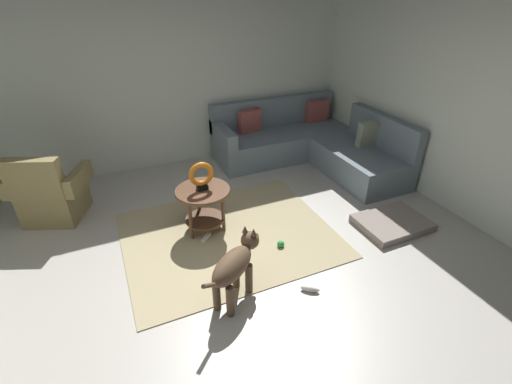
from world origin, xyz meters
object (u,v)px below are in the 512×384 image
at_px(torus_sculpture, 201,176).
at_px(dog_toy_rope, 206,237).
at_px(armchair, 51,195).
at_px(dog_toy_ball, 281,244).
at_px(sectional_couch, 309,145).
at_px(dog_bed_mat, 392,223).
at_px(side_table, 203,199).
at_px(dog_toy_bone, 310,289).
at_px(dog, 235,265).

height_order(torus_sculpture, dog_toy_rope, torus_sculpture).
height_order(armchair, dog_toy_rope, armchair).
bearing_deg(dog_toy_rope, dog_toy_ball, -33.29).
bearing_deg(armchair, dog_toy_ball, -13.70).
height_order(sectional_couch, dog_bed_mat, sectional_couch).
height_order(side_table, dog_toy_ball, side_table).
height_order(dog_toy_rope, dog_toy_bone, dog_toy_bone).
xyz_separation_m(side_table, dog, (-0.05, -1.11, -0.04)).
bearing_deg(side_table, sectional_couch, 28.47).
xyz_separation_m(armchair, dog_toy_ball, (2.24, -1.61, -0.28)).
distance_m(sectional_couch, dog_toy_ball, 2.25).
height_order(side_table, dog_toy_rope, side_table).
height_order(dog, dog_toy_bone, dog).
distance_m(dog_toy_ball, dog_toy_rope, 0.84).
relative_size(torus_sculpture, dog_toy_rope, 2.23).
height_order(dog, dog_toy_ball, dog).
height_order(armchair, dog_toy_ball, armchair).
relative_size(dog_toy_ball, dog_toy_bone, 0.44).
height_order(side_table, dog_bed_mat, side_table).
xyz_separation_m(armchair, side_table, (1.58, -0.97, 0.09)).
height_order(armchair, side_table, armchair).
height_order(dog_toy_ball, dog_toy_bone, dog_toy_ball).
bearing_deg(dog_bed_mat, sectional_couch, 89.64).
relative_size(dog_toy_rope, dog_toy_bone, 0.81).
bearing_deg(sectional_couch, armchair, -177.79).
height_order(side_table, dog, dog).
bearing_deg(dog_bed_mat, armchair, 153.64).
xyz_separation_m(side_table, dog_bed_mat, (2.04, -0.82, -0.37)).
bearing_deg(dog_toy_bone, side_table, 114.31).
bearing_deg(torus_sculpture, sectional_couch, 28.47).
height_order(side_table, dog_toy_bone, side_table).
xyz_separation_m(torus_sculpture, dog_toy_bone, (0.60, -1.33, -0.68)).
relative_size(dog_bed_mat, dog_toy_ball, 10.10).
xyz_separation_m(dog_toy_rope, dog_toy_bone, (0.65, -1.15, 0.00)).
xyz_separation_m(sectional_couch, dog_toy_ball, (-1.40, -1.75, -0.25)).
bearing_deg(dog_bed_mat, dog, -172.08).
bearing_deg(dog_toy_ball, side_table, 135.43).
relative_size(torus_sculpture, dog_toy_bone, 1.81).
height_order(sectional_couch, dog_toy_ball, sectional_couch).
bearing_deg(dog_bed_mat, dog_toy_bone, -160.52).
xyz_separation_m(dog, dog_toy_rope, (0.00, 0.93, -0.35)).
bearing_deg(dog_toy_rope, side_table, 73.98).
xyz_separation_m(armchair, dog_toy_rope, (1.53, -1.15, -0.30)).
bearing_deg(dog_toy_rope, armchair, 143.12).
xyz_separation_m(torus_sculpture, dog_bed_mat, (2.04, -0.82, -0.67)).
bearing_deg(sectional_couch, dog_toy_ball, -128.57).
height_order(dog_toy_ball, dog_toy_rope, dog_toy_ball).
xyz_separation_m(dog, dog_toy_bone, (0.65, -0.22, -0.35)).
relative_size(armchair, dog_toy_rope, 6.61).
xyz_separation_m(torus_sculpture, dog_toy_ball, (0.65, -0.64, -0.67)).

